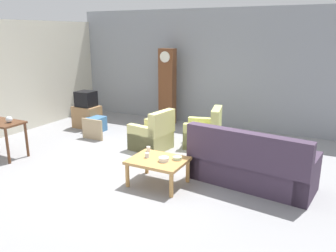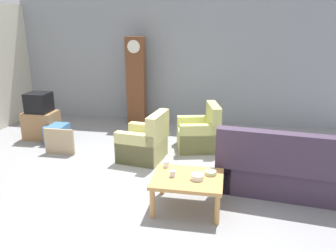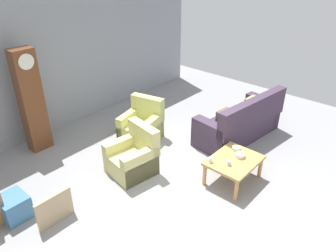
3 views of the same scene
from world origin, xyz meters
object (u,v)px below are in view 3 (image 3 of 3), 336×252
at_px(couch_floral, 240,124).
at_px(bowl_shallow_green, 236,148).
at_px(coffee_table_wood, 234,162).
at_px(bowl_white_stacked, 240,155).
at_px(armchair_olive_far, 142,127).
at_px(grandfather_clock, 31,101).
at_px(armchair_olive_near, 133,158).
at_px(storage_box_blue, 14,207).
at_px(cup_blue_rimmed, 229,163).
at_px(cup_white_porcelain, 210,160).
at_px(framed_picture_leaning, 55,209).

height_order(couch_floral, bowl_shallow_green, couch_floral).
bearing_deg(coffee_table_wood, bowl_white_stacked, -14.53).
relative_size(armchair_olive_far, grandfather_clock, 0.44).
bearing_deg(armchair_olive_far, armchair_olive_near, -142.38).
distance_m(storage_box_blue, bowl_shallow_green, 3.90).
bearing_deg(storage_box_blue, bowl_shallow_green, -30.22).
bearing_deg(cup_blue_rimmed, grandfather_clock, 112.30).
distance_m(grandfather_clock, cup_blue_rimmed, 4.03).
distance_m(couch_floral, bowl_white_stacked, 1.50).
bearing_deg(bowl_shallow_green, bowl_white_stacked, -132.87).
bearing_deg(grandfather_clock, couch_floral, -43.29).
height_order(armchair_olive_near, coffee_table_wood, armchair_olive_near).
xyz_separation_m(armchair_olive_near, cup_white_porcelain, (0.65, -1.28, 0.21)).
xyz_separation_m(couch_floral, grandfather_clock, (-3.16, 2.97, 0.73)).
xyz_separation_m(storage_box_blue, bowl_white_stacked, (3.20, -2.14, 0.31)).
relative_size(coffee_table_wood, cup_blue_rimmed, 10.84).
distance_m(storage_box_blue, cup_blue_rimmed, 3.57).
distance_m(armchair_olive_far, storage_box_blue, 3.03).
distance_m(armchair_olive_near, bowl_shallow_green, 1.93).
distance_m(framed_picture_leaning, cup_blue_rimmed, 2.93).
distance_m(couch_floral, framed_picture_leaning, 4.21).
xyz_separation_m(coffee_table_wood, cup_blue_rimmed, (-0.21, -0.01, 0.11)).
height_order(armchair_olive_far, bowl_shallow_green, armchair_olive_far).
bearing_deg(armchair_olive_far, framed_picture_leaning, -163.46).
xyz_separation_m(cup_white_porcelain, bowl_white_stacked, (0.49, -0.31, -0.01)).
distance_m(armchair_olive_far, cup_blue_rimmed, 2.33).
distance_m(storage_box_blue, bowl_white_stacked, 3.86).
relative_size(storage_box_blue, bowl_shallow_green, 2.84).
bearing_deg(cup_blue_rimmed, couch_floral, 23.65).
distance_m(couch_floral, bowl_shallow_green, 1.27).
xyz_separation_m(coffee_table_wood, bowl_shallow_green, (0.30, 0.14, 0.09)).
bearing_deg(armchair_olive_far, bowl_shallow_green, -80.93).
relative_size(armchair_olive_far, coffee_table_wood, 0.98).
distance_m(framed_picture_leaning, bowl_white_stacked, 3.24).
bearing_deg(storage_box_blue, couch_floral, -17.26).
distance_m(couch_floral, armchair_olive_far, 2.17).
distance_m(cup_white_porcelain, cup_blue_rimmed, 0.32).
bearing_deg(framed_picture_leaning, grandfather_clock, 65.79).
relative_size(coffee_table_wood, storage_box_blue, 2.10).
distance_m(coffee_table_wood, framed_picture_leaning, 3.10).
bearing_deg(grandfather_clock, storage_box_blue, -130.33).
bearing_deg(framed_picture_leaning, armchair_olive_far, 16.54).
bearing_deg(cup_white_porcelain, cup_blue_rimmed, -63.87).
bearing_deg(armchair_olive_near, cup_blue_rimmed, -63.20).
height_order(grandfather_clock, framed_picture_leaning, grandfather_clock).
relative_size(grandfather_clock, bowl_white_stacked, 12.22).
bearing_deg(armchair_olive_near, cup_white_porcelain, -63.05).
height_order(framed_picture_leaning, bowl_white_stacked, bowl_white_stacked).
height_order(cup_white_porcelain, cup_blue_rimmed, cup_white_porcelain).
bearing_deg(coffee_table_wood, bowl_shallow_green, 25.50).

